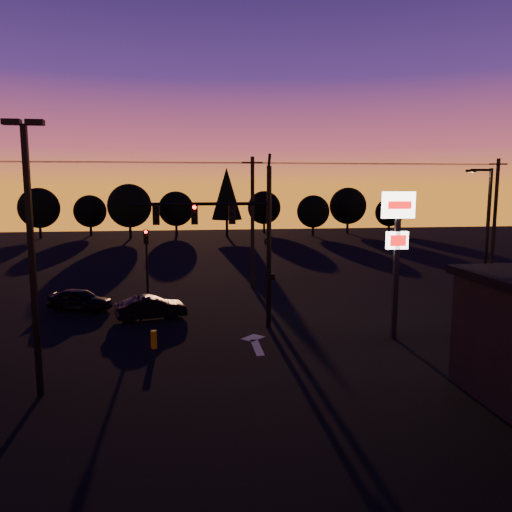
{
  "coord_description": "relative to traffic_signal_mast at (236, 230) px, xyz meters",
  "views": [
    {
      "loc": [
        -2.45,
        -19.95,
        7.09
      ],
      "look_at": [
        1.0,
        5.0,
        3.5
      ],
      "focal_mm": 35.0,
      "sensor_mm": 36.0,
      "label": 1
    }
  ],
  "objects": [
    {
      "name": "ground",
      "position": [
        0.1,
        -3.99,
        -4.94
      ],
      "size": [
        120.0,
        120.0,
        0.0
      ],
      "primitive_type": "plane",
      "color": "black",
      "rests_on": "ground"
    },
    {
      "name": "lane_arrow",
      "position": [
        0.6,
        -2.33,
        -4.93
      ],
      "size": [
        1.2,
        3.1,
        0.01
      ],
      "color": "beige",
      "rests_on": "ground"
    },
    {
      "name": "traffic_signal_mast",
      "position": [
        0.0,
        0.0,
        0.0
      ],
      "size": [
        6.79,
        0.52,
        8.58
      ],
      "color": "black",
      "rests_on": "ground"
    },
    {
      "name": "secondary_signal",
      "position": [
        -4.9,
        7.49,
        -2.07
      ],
      "size": [
        0.3,
        0.31,
        4.35
      ],
      "color": "black",
      "rests_on": "ground"
    },
    {
      "name": "parking_lot_light",
      "position": [
        -7.4,
        -6.99,
        0.33
      ],
      "size": [
        1.25,
        0.3,
        9.14
      ],
      "color": "black",
      "rests_on": "ground"
    },
    {
      "name": "pylon_sign",
      "position": [
        7.1,
        -2.49,
        -0.02
      ],
      "size": [
        1.5,
        0.28,
        6.8
      ],
      "color": "black",
      "rests_on": "ground"
    },
    {
      "name": "streetlight",
      "position": [
        14.01,
        1.51,
        -0.52
      ],
      "size": [
        1.55,
        0.35,
        8.0
      ],
      "color": "black",
      "rests_on": "ground"
    },
    {
      "name": "utility_pole_1",
      "position": [
        2.1,
        10.01,
        -0.34
      ],
      "size": [
        1.4,
        0.26,
        9.0
      ],
      "color": "black",
      "rests_on": "ground"
    },
    {
      "name": "utility_pole_2",
      "position": [
        20.1,
        10.01,
        -0.34
      ],
      "size": [
        1.4,
        0.26,
        9.0
      ],
      "color": "black",
      "rests_on": "ground"
    },
    {
      "name": "power_wires",
      "position": [
        2.1,
        10.01,
        3.63
      ],
      "size": [
        36.0,
        1.22,
        0.07
      ],
      "color": "black",
      "rests_on": "ground"
    },
    {
      "name": "bollard",
      "position": [
        -3.9,
        -2.47,
        -4.54
      ],
      "size": [
        0.26,
        0.26,
        0.79
      ],
      "primitive_type": "cylinder",
      "color": "#A37500",
      "rests_on": "ground"
    },
    {
      "name": "tree_0",
      "position": [
        -21.9,
        46.01,
        -0.88
      ],
      "size": [
        5.36,
        5.36,
        6.74
      ],
      "color": "black",
      "rests_on": "ground"
    },
    {
      "name": "tree_1",
      "position": [
        -15.9,
        49.01,
        -1.5
      ],
      "size": [
        4.54,
        4.54,
        5.71
      ],
      "color": "black",
      "rests_on": "ground"
    },
    {
      "name": "tree_2",
      "position": [
        -9.9,
        44.01,
        -0.57
      ],
      "size": [
        5.77,
        5.78,
        7.26
      ],
      "color": "black",
      "rests_on": "ground"
    },
    {
      "name": "tree_3",
      "position": [
        -3.9,
        48.01,
        -1.19
      ],
      "size": [
        4.95,
        4.95,
        6.22
      ],
      "color": "black",
      "rests_on": "ground"
    },
    {
      "name": "tree_4",
      "position": [
        3.1,
        45.01,
        0.99
      ],
      "size": [
        4.18,
        4.18,
        9.5
      ],
      "color": "black",
      "rests_on": "ground"
    },
    {
      "name": "tree_5",
      "position": [
        9.1,
        50.01,
        -1.19
      ],
      "size": [
        4.95,
        4.95,
        6.22
      ],
      "color": "black",
      "rests_on": "ground"
    },
    {
      "name": "tree_6",
      "position": [
        15.1,
        44.01,
        -1.5
      ],
      "size": [
        4.54,
        4.54,
        5.71
      ],
      "color": "black",
      "rests_on": "ground"
    },
    {
      "name": "tree_7",
      "position": [
        21.1,
        47.01,
        -0.88
      ],
      "size": [
        5.36,
        5.36,
        6.74
      ],
      "color": "black",
      "rests_on": "ground"
    },
    {
      "name": "tree_8",
      "position": [
        27.1,
        46.01,
        -1.82
      ],
      "size": [
        4.12,
        4.12,
        5.19
      ],
      "color": "black",
      "rests_on": "ground"
    },
    {
      "name": "car_left",
      "position": [
        -8.52,
        4.93,
        -4.31
      ],
      "size": [
        3.98,
        2.78,
        1.26
      ],
      "primitive_type": "imported",
      "rotation": [
        0.0,
        0.0,
        1.18
      ],
      "color": "black",
      "rests_on": "ground"
    },
    {
      "name": "car_mid",
      "position": [
        -4.35,
        2.54,
        -4.33
      ],
      "size": [
        3.89,
        2.1,
        1.22
      ],
      "primitive_type": "imported",
      "rotation": [
        0.0,
        0.0,
        1.8
      ],
      "color": "black",
      "rests_on": "ground"
    },
    {
      "name": "suv_parked",
      "position": [
        11.13,
        -5.04,
        -4.23
      ],
      "size": [
        3.09,
        5.36,
        1.41
      ],
      "primitive_type": "imported",
      "rotation": [
        0.0,
        0.0,
        -0.16
      ],
      "color": "black",
      "rests_on": "ground"
    }
  ]
}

